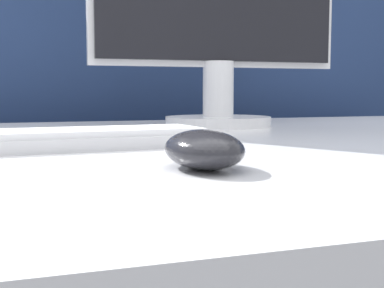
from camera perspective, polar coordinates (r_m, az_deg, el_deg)
partition_panel at (r=1.45m, az=-9.58°, el=-1.19°), size 5.00×0.03×1.26m
computer_mouse_near at (r=0.49m, az=1.26°, el=-0.57°), size 0.08×0.11×0.04m
keyboard at (r=0.69m, az=-14.14°, el=0.47°), size 0.40×0.14×0.02m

